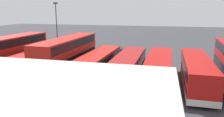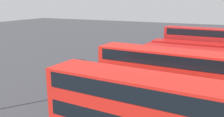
# 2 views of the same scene
# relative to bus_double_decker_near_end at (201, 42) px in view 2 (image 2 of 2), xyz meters

# --- Properties ---
(ground_plane) EXTENTS (140.00, 140.00, 0.00)m
(ground_plane) POSITION_rel_bus_double_decker_near_end_xyz_m (12.57, -10.61, -2.45)
(ground_plane) COLOR #38383D
(bus_double_decker_near_end) EXTENTS (3.15, 10.62, 4.55)m
(bus_double_decker_near_end) POSITION_rel_bus_double_decker_near_end_xyz_m (0.00, 0.00, 0.00)
(bus_double_decker_near_end) COLOR #A51919
(bus_double_decker_near_end) RESTS_ON ground
(bus_single_deck_second) EXTENTS (2.83, 11.84, 2.95)m
(bus_single_deck_second) POSITION_rel_bus_double_decker_near_end_xyz_m (3.56, -0.21, -0.82)
(bus_single_deck_second) COLOR #B71411
(bus_single_deck_second) RESTS_ON ground
(bus_single_deck_third) EXTENTS (2.86, 10.79, 2.95)m
(bus_single_deck_third) POSITION_rel_bus_double_decker_near_end_xyz_m (7.31, -0.76, -0.83)
(bus_single_deck_third) COLOR #B71411
(bus_single_deck_third) RESTS_ON ground
(bus_single_deck_fourth) EXTENTS (2.86, 11.82, 2.95)m
(bus_single_deck_fourth) POSITION_rel_bus_double_decker_near_end_xyz_m (10.63, 0.11, -0.82)
(bus_single_deck_fourth) COLOR #A51919
(bus_single_deck_fourth) RESTS_ON ground
(bus_single_deck_fifth) EXTENTS (3.05, 10.84, 2.95)m
(bus_single_deck_fifth) POSITION_rel_bus_double_decker_near_end_xyz_m (14.17, -0.62, -0.83)
(bus_single_deck_fifth) COLOR red
(bus_single_deck_fifth) RESTS_ON ground
(bus_double_decker_sixth) EXTENTS (3.10, 12.11, 4.55)m
(bus_double_decker_sixth) POSITION_rel_bus_double_decker_near_end_xyz_m (17.93, -0.57, 0.00)
(bus_double_decker_sixth) COLOR red
(bus_double_decker_sixth) RESTS_ON ground
(bus_single_deck_seventh) EXTENTS (3.00, 10.49, 2.95)m
(bus_single_deck_seventh) POSITION_rel_bus_double_decker_near_end_xyz_m (21.73, -0.68, -0.83)
(bus_single_deck_seventh) COLOR #B71411
(bus_single_deck_seventh) RESTS_ON ground
(bus_double_decker_far_end) EXTENTS (3.15, 11.89, 4.55)m
(bus_double_decker_far_end) POSITION_rel_bus_double_decker_near_end_xyz_m (25.26, -0.11, 0.00)
(bus_double_decker_far_end) COLOR red
(bus_double_decker_far_end) RESTS_ON ground
(box_truck_blue) EXTENTS (3.07, 7.67, 3.20)m
(box_truck_blue) POSITION_rel_bus_double_decker_near_end_xyz_m (-6.84, 1.72, -0.74)
(box_truck_blue) COLOR navy
(box_truck_blue) RESTS_ON ground
(car_hatchback_silver) EXTENTS (4.77, 3.42, 1.43)m
(car_hatchback_silver) POSITION_rel_bus_double_decker_near_end_xyz_m (14.25, -12.03, -1.75)
(car_hatchback_silver) COLOR black
(car_hatchback_silver) RESTS_ON ground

